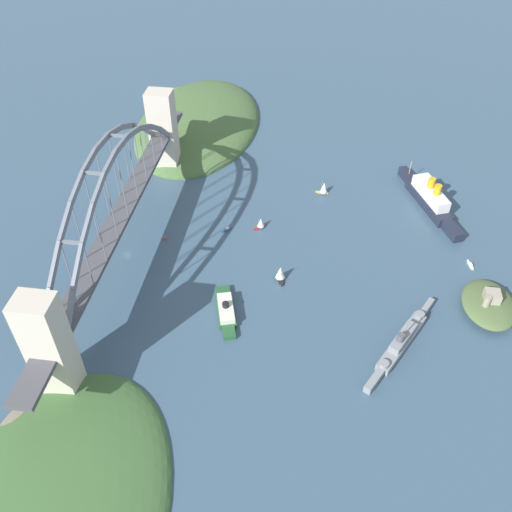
{
  "coord_description": "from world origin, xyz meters",
  "views": [
    {
      "loc": [
        234.29,
        111.73,
        221.56
      ],
      "look_at": [
        0.0,
        79.11,
        8.0
      ],
      "focal_mm": 38.32,
      "sensor_mm": 36.0,
      "label": 1
    }
  ],
  "objects": [
    {
      "name": "seaplane_taxiing_near_bridge",
      "position": [
        54.33,
        -42.96,
        1.82
      ],
      "size": [
        10.26,
        7.34,
        4.63
      ],
      "color": "#B7B7B2",
      "rests_on": "ground"
    },
    {
      "name": "harbor_ferry_steamer",
      "position": [
        39.24,
        68.17,
        2.48
      ],
      "size": [
        38.08,
        17.37,
        8.07
      ],
      "color": "#23512D",
      "rests_on": "ground"
    },
    {
      "name": "small_boat_3",
      "position": [
        -30.66,
        55.98,
        0.73
      ],
      "size": [
        6.12,
        6.94,
        2.07
      ],
      "color": "#234C8C",
      "rests_on": "ground"
    },
    {
      "name": "small_boat_2",
      "position": [
        -36.31,
        77.1,
        3.88
      ],
      "size": [
        6.69,
        7.58,
        8.25
      ],
      "color": "#B2231E",
      "rests_on": "ground"
    },
    {
      "name": "headland_west_shore",
      "position": [
        -164.71,
        6.91,
        0.0
      ],
      "size": [
        162.92,
        98.35,
        25.87
      ],
      "color": "#476638",
      "rests_on": "ground"
    },
    {
      "name": "harbor_arch_bridge",
      "position": [
        -0.0,
        0.0,
        31.41
      ],
      "size": [
        254.19,
        17.58,
        73.66
      ],
      "color": "beige",
      "rests_on": "ground"
    },
    {
      "name": "ground_plane",
      "position": [
        0.0,
        0.0,
        0.0
      ],
      "size": [
        1400.0,
        1400.0,
        0.0
      ],
      "primitive_type": "plane",
      "color": "#385166"
    },
    {
      "name": "channel_marker_buoy",
      "position": [
        -16.07,
        18.91,
        1.12
      ],
      "size": [
        2.2,
        2.2,
        2.75
      ],
      "color": "red",
      "rests_on": "ground"
    },
    {
      "name": "small_boat_4",
      "position": [
        -79.92,
        115.27,
        4.66
      ],
      "size": [
        5.39,
        9.03,
        10.11
      ],
      "color": "gold",
      "rests_on": "ground"
    },
    {
      "name": "fort_island_mid_harbor",
      "position": [
        17.02,
        208.94,
        4.27
      ],
      "size": [
        38.17,
        28.62,
        13.95
      ],
      "color": "#4C6038",
      "rests_on": "ground"
    },
    {
      "name": "ocean_liner",
      "position": [
        -75.11,
        185.77,
        6.26
      ],
      "size": [
        76.33,
        36.47,
        20.43
      ],
      "color": "#1E2333",
      "rests_on": "ground"
    },
    {
      "name": "small_boat_1",
      "position": [
        -17.68,
        205.22,
        0.81
      ],
      "size": [
        8.1,
        2.86,
        2.18
      ],
      "color": "silver",
      "rests_on": "ground"
    },
    {
      "name": "small_boat_0",
      "position": [
        9.08,
        94.49,
        4.85
      ],
      "size": [
        9.95,
        6.92,
        10.52
      ],
      "color": "black",
      "rests_on": "ground"
    },
    {
      "name": "naval_cruiser",
      "position": [
        49.08,
        160.72,
        3.31
      ],
      "size": [
        65.4,
        39.02,
        18.13
      ],
      "color": "gray",
      "rests_on": "ground"
    }
  ]
}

